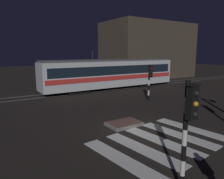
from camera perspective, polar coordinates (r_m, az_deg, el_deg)
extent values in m
plane|color=black|center=(11.10, 7.45, -11.02)|extent=(120.00, 120.00, 0.00)
cube|color=#59595E|center=(20.36, -12.58, -1.47)|extent=(80.00, 0.12, 0.03)
cube|color=#59595E|center=(21.69, -13.88, -0.83)|extent=(80.00, 0.12, 0.03)
cube|color=silver|center=(8.37, 2.30, -18.17)|extent=(1.21, 4.08, 0.02)
cube|color=silver|center=(9.16, 8.34, -15.65)|extent=(1.21, 4.08, 0.02)
cube|color=silver|center=(10.05, 13.24, -13.43)|extent=(1.21, 4.08, 0.02)
cube|color=silver|center=(11.01, 17.25, -11.51)|extent=(1.21, 4.08, 0.02)
cube|color=silver|center=(12.02, 20.57, -9.87)|extent=(1.21, 4.08, 0.02)
cube|color=slate|center=(11.79, 3.24, -9.25)|extent=(1.84, 1.27, 0.16)
cube|color=brown|center=(11.77, 3.24, -8.84)|extent=(1.65, 1.14, 0.02)
cylinder|color=white|center=(6.76, 18.54, -19.41)|extent=(0.14, 0.14, 0.46)
cylinder|color=black|center=(6.55, 18.77, -15.88)|extent=(0.14, 0.14, 0.46)
cylinder|color=white|center=(6.37, 19.01, -12.13)|extent=(0.14, 0.14, 0.46)
cylinder|color=black|center=(6.22, 19.25, -8.17)|extent=(0.14, 0.14, 0.46)
cylinder|color=white|center=(6.09, 19.49, -4.03)|extent=(0.14, 0.14, 0.46)
cylinder|color=black|center=(6.00, 19.75, 0.25)|extent=(0.14, 0.14, 0.46)
cube|color=black|center=(5.97, 20.82, -3.48)|extent=(0.28, 0.20, 0.90)
sphere|color=black|center=(5.85, 21.85, -1.00)|extent=(0.14, 0.14, 0.14)
sphere|color=orange|center=(5.91, 21.67, -3.67)|extent=(0.14, 0.14, 0.14)
sphere|color=black|center=(5.98, 21.50, -6.28)|extent=(0.14, 0.14, 0.14)
cube|color=black|center=(5.88, 21.11, 1.17)|extent=(0.36, 0.24, 0.04)
cylinder|color=black|center=(17.97, 9.81, -2.23)|extent=(0.14, 0.14, 0.43)
cylinder|color=white|center=(17.89, 9.85, -0.89)|extent=(0.14, 0.14, 0.43)
cylinder|color=black|center=(17.81, 9.89, 0.47)|extent=(0.14, 0.14, 0.43)
cylinder|color=white|center=(17.75, 9.93, 1.83)|extent=(0.14, 0.14, 0.43)
cylinder|color=black|center=(17.70, 9.97, 3.21)|extent=(0.14, 0.14, 0.43)
cylinder|color=white|center=(17.65, 10.01, 4.59)|extent=(0.14, 0.14, 0.43)
cylinder|color=black|center=(17.62, 10.06, 5.98)|extent=(0.14, 0.14, 0.43)
cube|color=black|center=(17.52, 10.39, 4.68)|extent=(0.28, 0.20, 0.90)
sphere|color=red|center=(17.42, 10.67, 5.57)|extent=(0.14, 0.14, 0.14)
sphere|color=black|center=(17.44, 10.64, 4.65)|extent=(0.14, 0.14, 0.14)
sphere|color=black|center=(17.47, 10.61, 3.74)|extent=(0.14, 0.14, 0.14)
cube|color=black|center=(17.49, 10.44, 6.28)|extent=(0.36, 0.24, 0.04)
cube|color=silver|center=(23.24, -0.07, 4.36)|extent=(15.57, 2.50, 2.70)
cube|color=red|center=(22.22, 1.69, 3.19)|extent=(15.26, 0.04, 0.44)
cube|color=red|center=(24.35, -1.67, 3.78)|extent=(15.26, 0.04, 0.44)
cube|color=black|center=(22.14, 1.69, 5.25)|extent=(14.79, 0.03, 0.90)
cube|color=#4C4C51|center=(23.14, -0.07, 7.93)|extent=(15.26, 2.30, 0.20)
cylinder|color=#262628|center=(21.97, -5.29, 9.09)|extent=(0.08, 0.08, 1.00)
cube|color=black|center=(25.95, 7.94, 1.45)|extent=(2.20, 2.00, 0.35)
cube|color=black|center=(21.48, -9.76, -0.35)|extent=(2.20, 2.00, 0.35)
sphere|color=#F9F2CC|center=(28.23, 13.52, 4.25)|extent=(0.24, 0.24, 0.24)
cube|color=#42382D|center=(35.49, 9.64, 10.30)|extent=(14.09, 8.00, 8.55)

